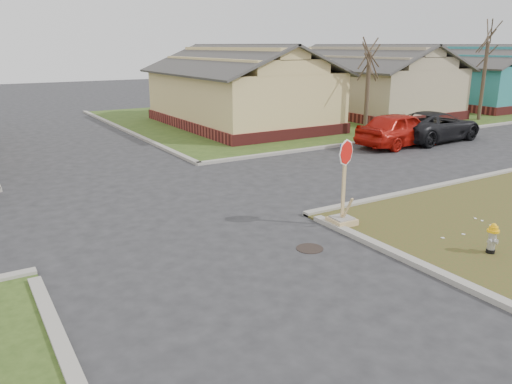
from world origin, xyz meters
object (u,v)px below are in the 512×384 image
red_sedan (400,129)px  stop_sign (343,206)px  fire_hydrant (492,237)px  dark_pickup (434,126)px

red_sedan → stop_sign: bearing=121.0°
fire_hydrant → dark_pickup: (10.40, 10.24, 0.29)m
red_sedan → dark_pickup: 2.52m
fire_hydrant → stop_sign: stop_sign is taller
stop_sign → dark_pickup: size_ratio=0.43×
fire_hydrant → dark_pickup: dark_pickup is taller
red_sedan → dark_pickup: bearing=-93.1°
stop_sign → dark_pickup: stop_sign is taller
fire_hydrant → red_sedan: red_sedan is taller
stop_sign → red_sedan: (9.51, 6.92, 0.27)m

